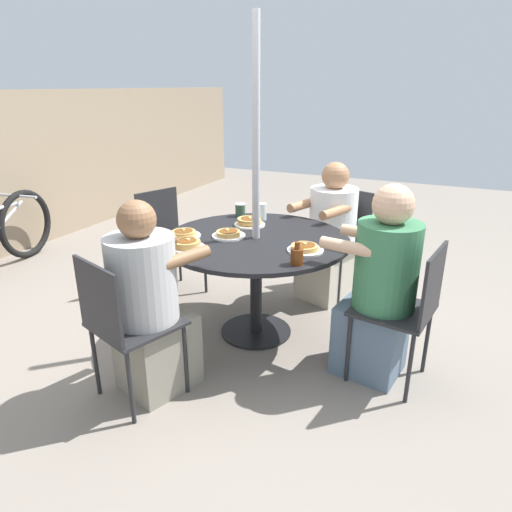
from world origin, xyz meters
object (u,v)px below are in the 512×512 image
(diner_east, at_px, (330,239))
(diner_west, at_px, (150,309))
(patio_chair_south, at_px, (167,235))
(pancake_plate_d, at_px, (184,234))
(pancake_plate_a, at_px, (187,245))
(pancake_plate_b, at_px, (229,234))
(patio_chair_west, at_px, (123,321))
(patio_chair_east, at_px, (342,234))
(patio_chair_north, at_px, (407,305))
(coffee_cup, at_px, (240,210))
(diner_north, at_px, (379,292))
(pancake_plate_c, at_px, (249,222))
(syrup_bottle, at_px, (297,256))
(drinking_glass_a, at_px, (262,212))
(patio_table, at_px, (256,251))
(pancake_plate_e, at_px, (305,248))

(diner_east, xyz_separation_m, diner_west, (-1.64, 0.55, 0.01))
(patio_chair_south, relative_size, pancake_plate_d, 3.83)
(pancake_plate_a, relative_size, pancake_plate_b, 1.00)
(diner_west, bearing_deg, pancake_plate_d, 124.00)
(diner_east, xyz_separation_m, patio_chair_west, (-1.80, 0.60, 0.00))
(patio_chair_east, bearing_deg, patio_chair_north, 140.04)
(patio_chair_south, distance_m, coffee_cup, 0.70)
(diner_north, relative_size, pancake_plate_c, 5.27)
(diner_north, relative_size, patio_chair_south, 1.38)
(diner_east, xyz_separation_m, syrup_bottle, (-1.15, -0.13, 0.27))
(pancake_plate_b, bearing_deg, syrup_bottle, -115.00)
(coffee_cup, relative_size, drinking_glass_a, 0.79)
(diner_north, height_order, pancake_plate_b, diner_north)
(diner_north, xyz_separation_m, patio_chair_west, (-0.85, 1.18, -0.04))
(coffee_cup, bearing_deg, patio_chair_north, -113.46)
(patio_chair_west, distance_m, drinking_glass_a, 1.43)
(syrup_bottle, bearing_deg, pancake_plate_d, 80.16)
(diner_east, bearing_deg, syrup_bottle, 115.49)
(syrup_bottle, height_order, drinking_glass_a, syrup_bottle)
(diner_north, distance_m, pancake_plate_b, 1.05)
(patio_table, height_order, pancake_plate_c, pancake_plate_c)
(patio_chair_west, xyz_separation_m, pancake_plate_e, (0.87, -0.71, 0.23))
(patio_chair_north, height_order, pancake_plate_b, patio_chair_north)
(diner_north, bearing_deg, patio_table, 90.00)
(diner_west, relative_size, syrup_bottle, 8.50)
(patio_chair_north, xyz_separation_m, patio_chair_west, (-0.83, 1.34, 0.00))
(diner_north, bearing_deg, pancake_plate_b, 94.75)
(pancake_plate_c, height_order, coffee_cup, coffee_cup)
(patio_chair_north, bearing_deg, diner_west, 126.00)
(patio_chair_north, height_order, pancake_plate_c, patio_chair_north)
(pancake_plate_b, bearing_deg, patio_chair_east, -26.12)
(patio_chair_east, xyz_separation_m, pancake_plate_b, (-1.04, 0.51, 0.23))
(pancake_plate_a, xyz_separation_m, coffee_cup, (0.81, 0.04, 0.03))
(patio_chair_north, bearing_deg, patio_table, 90.00)
(pancake_plate_e, distance_m, coffee_cup, 0.90)
(diner_east, height_order, pancake_plate_b, diner_east)
(patio_chair_south, height_order, pancake_plate_c, patio_chair_south)
(drinking_glass_a, bearing_deg, pancake_plate_a, 168.91)
(drinking_glass_a, bearing_deg, patio_chair_south, 94.92)
(patio_chair_east, bearing_deg, pancake_plate_e, 111.56)
(patio_chair_east, bearing_deg, diner_west, 90.35)
(diner_west, distance_m, coffee_cup, 1.28)
(pancake_plate_b, xyz_separation_m, syrup_bottle, (-0.27, -0.59, 0.03))
(patio_chair_north, height_order, diner_west, diner_west)
(patio_chair_west, distance_m, pancake_plate_d, 0.84)
(patio_chair_east, relative_size, pancake_plate_a, 3.83)
(patio_chair_south, distance_m, patio_chair_west, 1.48)
(pancake_plate_e, bearing_deg, coffee_cup, 53.05)
(diner_east, xyz_separation_m, pancake_plate_a, (-1.19, 0.58, 0.24))
(patio_chair_west, relative_size, syrup_bottle, 6.46)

